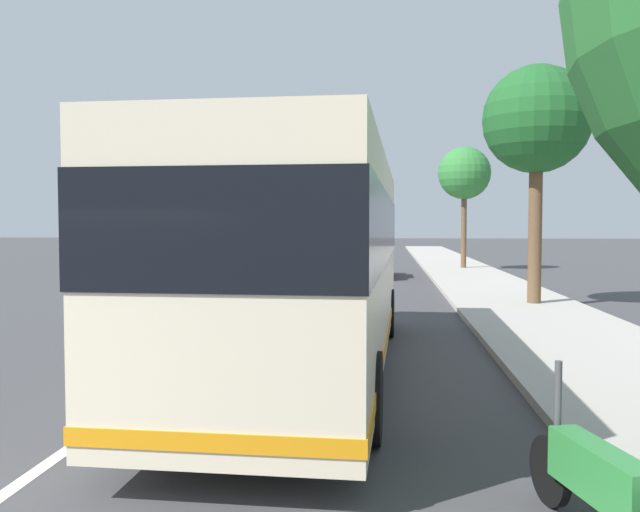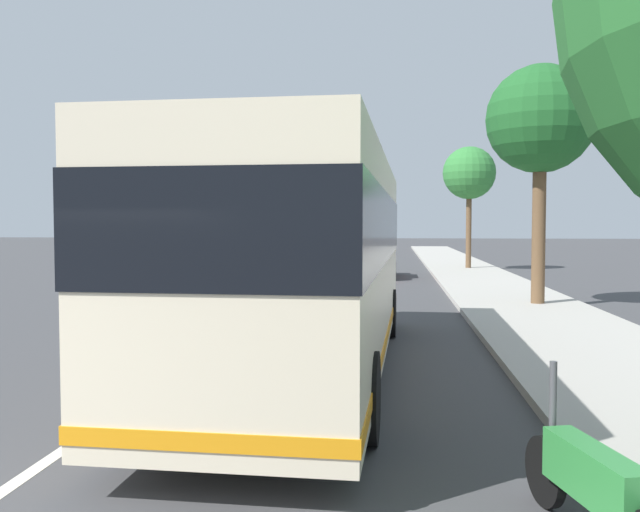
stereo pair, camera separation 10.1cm
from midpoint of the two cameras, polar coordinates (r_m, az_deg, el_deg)
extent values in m
cube|color=#B2ADA3|center=(13.28, 22.26, -7.36)|extent=(110.00, 3.60, 0.14)
cube|color=silver|center=(13.22, -8.53, -7.52)|extent=(110.00, 0.16, 0.01)
cube|color=beige|center=(10.51, -0.69, -0.02)|extent=(10.69, 2.80, 2.99)
cube|color=black|center=(10.49, -0.69, 2.50)|extent=(10.74, 2.84, 1.02)
cube|color=orange|center=(10.64, -0.69, -6.74)|extent=(10.73, 2.83, 0.16)
cylinder|color=black|center=(14.16, -3.17, -4.78)|extent=(1.01, 0.33, 1.00)
cylinder|color=black|center=(13.90, 6.14, -4.93)|extent=(1.01, 0.33, 1.00)
cylinder|color=black|center=(7.72, -13.24, -11.22)|extent=(1.01, 0.33, 1.00)
cylinder|color=black|center=(7.23, 4.28, -12.12)|extent=(1.01, 0.33, 1.00)
cylinder|color=black|center=(6.11, 19.32, -17.13)|extent=(0.59, 0.22, 0.58)
cube|color=#338C3F|center=(5.42, 23.08, -16.98)|extent=(1.12, 0.51, 0.39)
cylinder|color=#4C4C51|center=(5.84, 19.92, -11.91)|extent=(0.06, 0.06, 0.70)
cube|color=red|center=(29.59, 4.88, -0.78)|extent=(4.23, 1.82, 0.72)
cube|color=black|center=(29.39, 4.88, 0.34)|extent=(2.26, 1.66, 0.46)
cylinder|color=black|center=(31.03, 3.45, -1.01)|extent=(0.64, 0.22, 0.64)
cylinder|color=black|center=(30.98, 6.47, -1.03)|extent=(0.64, 0.22, 0.64)
cylinder|color=black|center=(28.26, 3.13, -1.38)|extent=(0.64, 0.22, 0.64)
cylinder|color=black|center=(28.20, 6.45, -1.40)|extent=(0.64, 0.22, 0.64)
cube|color=navy|center=(26.07, -5.40, -1.23)|extent=(4.54, 2.00, 0.74)
cube|color=black|center=(26.11, -5.38, 0.08)|extent=(2.36, 1.78, 0.46)
cylinder|color=black|center=(24.50, -4.04, -2.02)|extent=(0.65, 0.24, 0.64)
cylinder|color=black|center=(24.81, -7.94, -1.98)|extent=(0.65, 0.24, 0.64)
cylinder|color=black|center=(27.42, -3.10, -1.51)|extent=(0.65, 0.24, 0.64)
cylinder|color=black|center=(27.70, -6.61, -1.48)|extent=(0.65, 0.24, 0.64)
cylinder|color=brown|center=(19.47, 18.49, 2.13)|extent=(0.37, 0.37, 4.38)
sphere|color=#1E5B26|center=(19.69, 18.63, 11.15)|extent=(2.99, 2.99, 2.99)
cylinder|color=brown|center=(34.50, 12.78, 2.23)|extent=(0.28, 0.28, 4.16)
sphere|color=#337F38|center=(34.60, 12.83, 7.01)|extent=(2.67, 2.67, 2.67)
camera|label=1|loc=(0.05, -89.72, 0.01)|focal=37.10mm
camera|label=2|loc=(0.05, 90.28, -0.01)|focal=37.10mm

